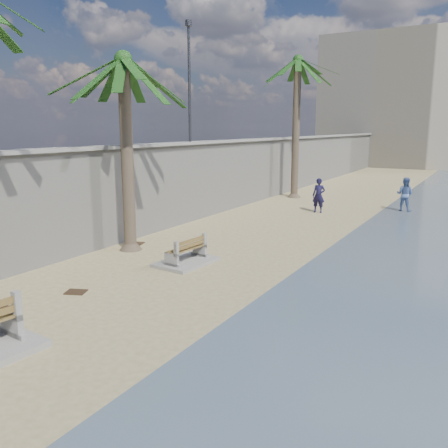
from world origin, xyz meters
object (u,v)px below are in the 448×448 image
at_px(bench_far, 186,253).
at_px(palm_mid, 123,62).
at_px(person_a, 319,193).
at_px(person_b, 405,193).
at_px(palm_back, 298,62).

distance_m(bench_far, palm_mid, 6.59).
xyz_separation_m(person_a, person_b, (3.70, 2.60, -0.04)).
height_order(person_a, person_b, person_a).
height_order(palm_mid, person_a, palm_mid).
distance_m(bench_far, palm_back, 17.34).
bearing_deg(palm_mid, person_a, 72.44).
bearing_deg(palm_back, person_b, -15.06).
xyz_separation_m(bench_far, palm_back, (-2.41, 15.38, 7.62)).
bearing_deg(bench_far, palm_back, 98.91).
height_order(palm_mid, person_b, palm_mid).
bearing_deg(person_b, bench_far, 82.34).
height_order(palm_back, person_b, palm_back).
height_order(bench_far, person_a, person_a).
bearing_deg(palm_mid, person_b, 61.78).
bearing_deg(person_b, palm_back, -5.03).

